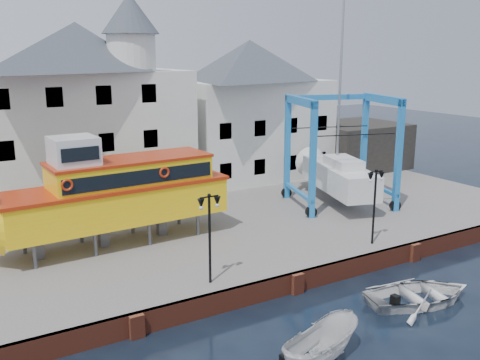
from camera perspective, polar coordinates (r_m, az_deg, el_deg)
ground at (r=26.29m, az=6.02°, el=-11.88°), size 140.00×140.00×0.00m
hardstanding at (r=34.90m, az=-4.77°, el=-4.47°), size 44.00×22.00×1.00m
quay_wall at (r=26.15m, az=5.91°, el=-10.81°), size 44.00×0.47×1.00m
building_white_main at (r=38.73m, az=-16.40°, el=7.18°), size 14.00×8.30×14.00m
building_white_right at (r=44.80m, az=1.02°, el=7.55°), size 12.00×8.00×11.20m
shed_dark at (r=49.72m, az=12.12°, el=3.65°), size 8.00×7.00×4.00m
lamp_post_left at (r=23.73m, az=-3.28°, el=-3.84°), size 1.12×0.32×4.20m
lamp_post_right at (r=29.49m, az=14.24°, el=-0.78°), size 1.12×0.32×4.20m
tour_boat at (r=29.25m, az=-14.52°, el=-1.54°), size 14.10×3.94×6.08m
travel_lift at (r=37.79m, az=10.05°, el=1.27°), size 7.83×9.71×14.23m
motorboat_b at (r=26.54m, az=18.58°, el=-12.30°), size 5.90×4.82×1.07m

